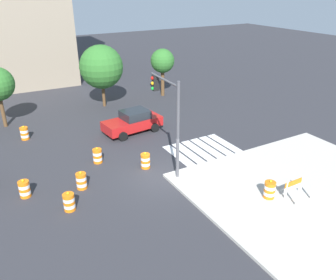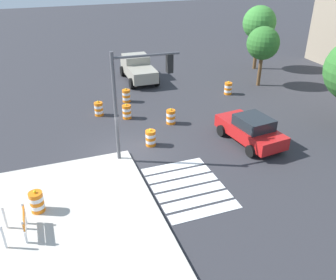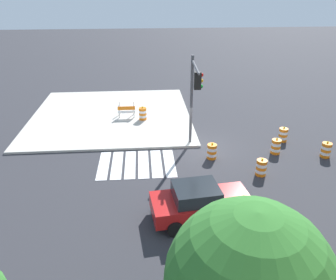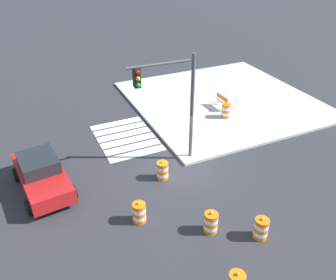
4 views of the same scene
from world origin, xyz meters
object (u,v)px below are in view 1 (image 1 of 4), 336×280
construction_barricade (296,187)px  street_tree_streetside_mid (101,67)px  traffic_barrel_on_sidewalk (270,190)px  traffic_barrel_lane_center (69,202)px  traffic_barrel_near_corner (145,161)px  traffic_light_pole (168,107)px  sports_car (133,122)px  traffic_barrel_median_far (24,189)px  traffic_barrel_median_near (25,133)px  street_tree_corner_lot (163,61)px  traffic_barrel_far_curb (81,181)px  traffic_barrel_crosswalk_end (97,156)px

construction_barricade → street_tree_streetside_mid: (-3.39, 18.73, 2.82)m
traffic_barrel_on_sidewalk → traffic_barrel_lane_center: bearing=155.1°
traffic_barrel_near_corner → traffic_light_pole: 3.72m
sports_car → traffic_barrel_near_corner: size_ratio=4.39×
traffic_barrel_median_far → traffic_barrel_on_sidewalk: (10.74, -6.48, 0.15)m
traffic_barrel_on_sidewalk → traffic_light_pole: traffic_light_pole is taller
sports_car → traffic_barrel_median_near: size_ratio=4.39×
traffic_barrel_median_far → construction_barricade: (11.95, -7.10, 0.27)m
street_tree_streetside_mid → street_tree_corner_lot: bearing=1.8°
street_tree_corner_lot → traffic_barrel_far_curb: bearing=-133.6°
traffic_barrel_median_far → traffic_light_pole: size_ratio=0.19×
traffic_barrel_median_near → traffic_light_pole: 11.57m
traffic_barrel_on_sidewalk → street_tree_corner_lot: (3.94, 18.31, 2.74)m
traffic_barrel_lane_center → construction_barricade: size_ratio=0.78×
traffic_barrel_crosswalk_end → traffic_barrel_median_far: 4.81m
traffic_barrel_near_corner → construction_barricade: 8.51m
street_tree_streetside_mid → sports_car: bearing=-91.4°
traffic_barrel_median_near → traffic_barrel_median_far: (-1.17, -7.58, 0.00)m
traffic_barrel_on_sidewalk → street_tree_streetside_mid: 18.48m
traffic_barrel_lane_center → construction_barricade: construction_barricade is taller
traffic_barrel_on_sidewalk → traffic_barrel_crosswalk_end: bearing=127.3°
sports_car → traffic_barrel_median_near: 7.69m
construction_barricade → traffic_light_pole: size_ratio=0.24×
street_tree_streetside_mid → construction_barricade: bearing=-79.7°
traffic_barrel_median_near → traffic_barrel_lane_center: 9.88m
traffic_barrel_near_corner → traffic_barrel_median_far: (-6.77, 0.35, 0.00)m
traffic_barrel_far_curb → sports_car: bearing=45.3°
traffic_barrel_crosswalk_end → traffic_barrel_on_sidewalk: 10.29m
traffic_barrel_crosswalk_end → street_tree_streetside_mid: (4.05, 9.93, 3.08)m
traffic_barrel_median_near → traffic_barrel_far_curb: same height
traffic_barrel_lane_center → street_tree_streetside_mid: (6.86, 13.92, 3.08)m
traffic_barrel_median_far → traffic_barrel_lane_center: size_ratio=1.00×
sports_car → traffic_barrel_on_sidewalk: 11.71m
sports_car → traffic_barrel_near_corner: (-1.62, -5.34, -0.36)m
traffic_barrel_far_curb → traffic_barrel_median_far: bearing=166.3°
traffic_barrel_far_curb → traffic_light_pole: size_ratio=0.19×
sports_car → traffic_barrel_on_sidewalk: sports_car is taller
traffic_barrel_on_sidewalk → street_tree_corner_lot: size_ratio=0.23×
traffic_barrel_median_near → traffic_barrel_on_sidewalk: 17.01m
traffic_barrel_lane_center → street_tree_corner_lot: size_ratio=0.23×
traffic_barrel_near_corner → street_tree_streetside_mid: bearing=81.5°
traffic_barrel_near_corner → traffic_barrel_median_near: 9.71m
sports_car → traffic_barrel_median_far: 9.77m
street_tree_streetside_mid → traffic_barrel_median_near: bearing=-151.2°
traffic_barrel_lane_center → traffic_light_pole: size_ratio=0.19×
traffic_barrel_far_curb → street_tree_streetside_mid: bearing=64.9°
traffic_light_pole → street_tree_corner_lot: size_ratio=1.21×
traffic_barrel_near_corner → traffic_barrel_far_curb: size_ratio=1.00×
traffic_barrel_far_curb → street_tree_corner_lot: street_tree_corner_lot is taller
traffic_barrel_median_far → street_tree_corner_lot: bearing=38.9°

